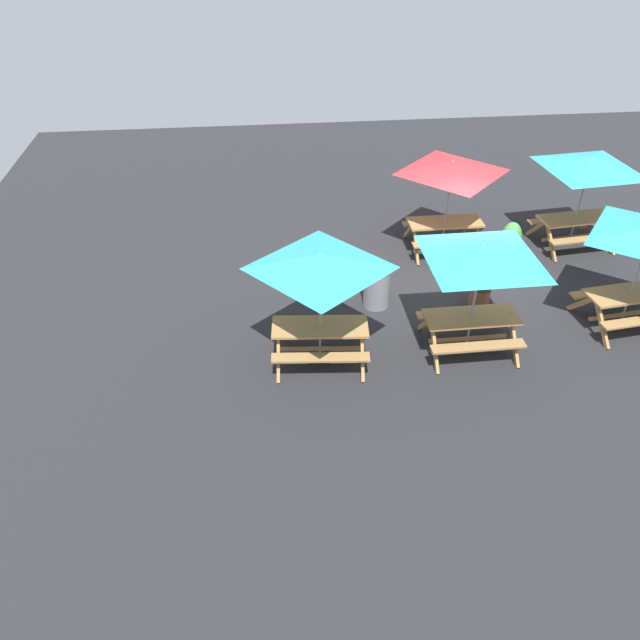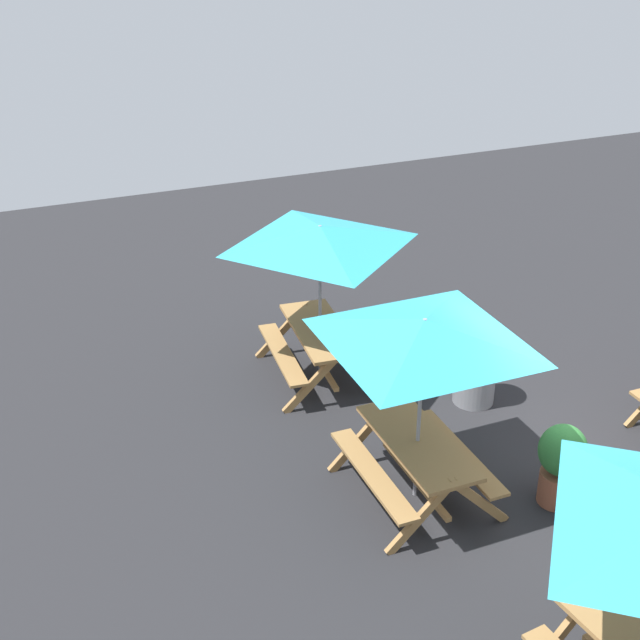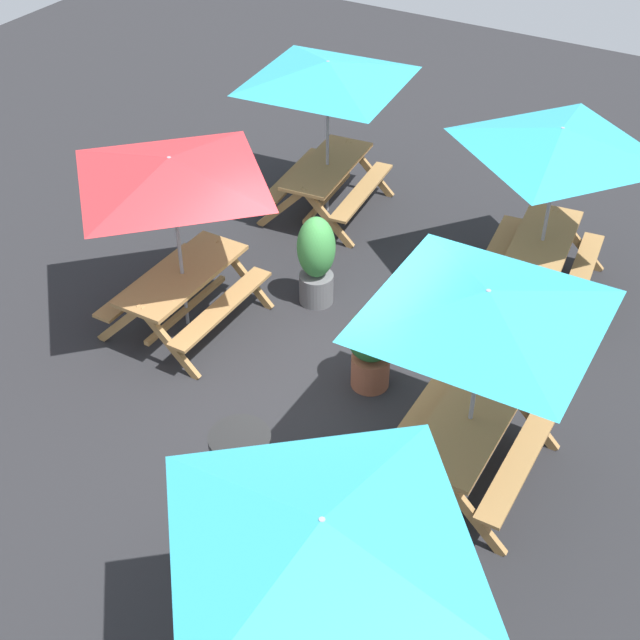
# 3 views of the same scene
# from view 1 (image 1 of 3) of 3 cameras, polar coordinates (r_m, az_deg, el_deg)

# --- Properties ---
(ground_plane) EXTENTS (24.00, 24.00, 0.00)m
(ground_plane) POSITION_cam_1_polar(r_m,az_deg,el_deg) (14.26, 12.16, 2.40)
(ground_plane) COLOR #232326
(ground_plane) RESTS_ON ground
(picnic_table_0) EXTENTS (2.81, 2.81, 2.34)m
(picnic_table_0) POSITION_cam_1_polar(r_m,az_deg,el_deg) (16.28, 23.33, 12.49)
(picnic_table_0) COLOR olive
(picnic_table_0) RESTS_ON ground
(picnic_table_1) EXTENTS (2.83, 2.83, 2.34)m
(picnic_table_1) POSITION_cam_1_polar(r_m,az_deg,el_deg) (11.60, 14.52, 5.31)
(picnic_table_1) COLOR olive
(picnic_table_1) RESTS_ON ground
(picnic_table_2) EXTENTS (2.17, 2.17, 2.34)m
(picnic_table_2) POSITION_cam_1_polar(r_m,az_deg,el_deg) (10.96, -0.00, 4.63)
(picnic_table_2) COLOR olive
(picnic_table_2) RESTS_ON ground
(picnic_table_3) EXTENTS (2.00, 2.00, 2.34)m
(picnic_table_3) POSITION_cam_1_polar(r_m,az_deg,el_deg) (15.12, 11.92, 12.97)
(picnic_table_3) COLOR olive
(picnic_table_3) RESTS_ON ground
(trash_bin_gray) EXTENTS (0.59, 0.59, 0.98)m
(trash_bin_gray) POSITION_cam_1_polar(r_m,az_deg,el_deg) (13.36, 5.21, 3.17)
(trash_bin_gray) COLOR gray
(trash_bin_gray) RESTS_ON ground
(potted_plant_0) EXTENTS (0.55, 0.55, 1.02)m
(potted_plant_0) POSITION_cam_1_polar(r_m,az_deg,el_deg) (13.72, 14.59, 3.35)
(potted_plant_0) COLOR #935138
(potted_plant_0) RESTS_ON ground
(potted_plant_1) EXTENTS (0.48, 0.48, 1.24)m
(potted_plant_1) POSITION_cam_1_polar(r_m,az_deg,el_deg) (15.13, 16.92, 6.50)
(potted_plant_1) COLOR #59595B
(potted_plant_1) RESTS_ON ground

